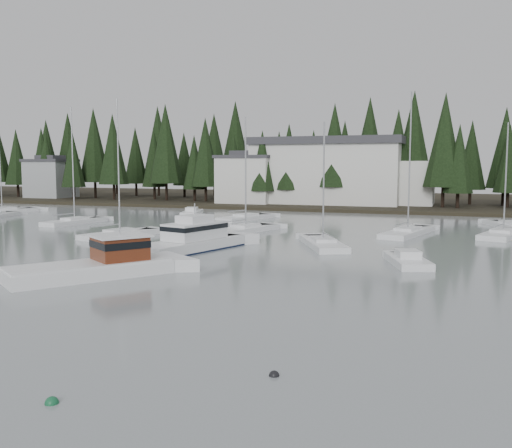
% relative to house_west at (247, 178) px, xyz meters
% --- Properties ---
extents(far_shore_land, '(240.00, 54.00, 1.00)m').
position_rel_house_west_xyz_m(far_shore_land, '(18.00, 18.00, -4.65)').
color(far_shore_land, black).
rests_on(far_shore_land, ground).
extents(conifer_treeline, '(200.00, 22.00, 20.00)m').
position_rel_house_west_xyz_m(conifer_treeline, '(18.00, 7.00, -4.65)').
color(conifer_treeline, black).
rests_on(conifer_treeline, ground).
extents(house_west, '(9.54, 7.42, 8.75)m').
position_rel_house_west_xyz_m(house_west, '(0.00, 0.00, 0.00)').
color(house_west, silver).
rests_on(house_west, ground).
extents(house_far_west, '(8.48, 7.42, 8.25)m').
position_rel_house_west_xyz_m(house_far_west, '(-42.00, 2.00, -0.25)').
color(house_far_west, '#999EA0').
rests_on(house_far_west, ground).
extents(harbor_inn, '(29.50, 11.50, 10.90)m').
position_rel_house_west_xyz_m(harbor_inn, '(15.04, 3.34, 1.12)').
color(harbor_inn, silver).
rests_on(harbor_inn, ground).
extents(lobster_boat_brown, '(8.38, 10.01, 4.90)m').
position_rel_house_west_xyz_m(lobster_boat_brown, '(12.77, -60.58, -4.10)').
color(lobster_boat_brown, white).
rests_on(lobster_boat_brown, ground).
extents(cabin_cruiser_center, '(5.83, 10.79, 4.43)m').
position_rel_house_west_xyz_m(cabin_cruiser_center, '(13.63, -48.88, -3.99)').
color(cabin_cruiser_center, white).
rests_on(cabin_cruiser_center, ground).
extents(sailboat_0, '(5.23, 9.33, 11.48)m').
position_rel_house_west_xyz_m(sailboat_0, '(38.02, -30.61, -4.60)').
color(sailboat_0, white).
rests_on(sailboat_0, ground).
extents(sailboat_2, '(6.10, 9.03, 11.05)m').
position_rel_house_west_xyz_m(sailboat_2, '(23.08, -43.01, -4.60)').
color(sailboat_2, white).
rests_on(sailboat_2, ground).
extents(sailboat_4, '(5.80, 9.94, 14.61)m').
position_rel_house_west_xyz_m(sailboat_4, '(39.48, -22.49, -4.57)').
color(sailboat_4, white).
rests_on(sailboat_4, ground).
extents(sailboat_6, '(5.15, 9.25, 11.99)m').
position_rel_house_west_xyz_m(sailboat_6, '(8.60, -23.27, -4.59)').
color(sailboat_6, white).
rests_on(sailboat_6, ground).
extents(sailboat_8, '(3.73, 8.66, 14.12)m').
position_rel_house_west_xyz_m(sailboat_8, '(-8.71, -34.57, -4.56)').
color(sailboat_8, white).
rests_on(sailboat_8, ground).
extents(sailboat_9, '(5.25, 8.63, 12.36)m').
position_rel_house_west_xyz_m(sailboat_9, '(13.05, -35.11, -4.59)').
color(sailboat_9, white).
rests_on(sailboat_9, ground).
extents(sailboat_10, '(4.99, 8.62, 13.78)m').
position_rel_house_west_xyz_m(sailboat_10, '(3.15, -43.23, -4.57)').
color(sailboat_10, white).
rests_on(sailboat_10, ground).
extents(sailboat_11, '(5.67, 10.34, 11.89)m').
position_rel_house_west_xyz_m(sailboat_11, '(-27.93, -25.72, -4.60)').
color(sailboat_11, white).
rests_on(sailboat_11, ground).
extents(sailboat_12, '(4.83, 10.41, 14.57)m').
position_rel_house_west_xyz_m(sailboat_12, '(29.18, -32.23, -4.57)').
color(sailboat_12, white).
rests_on(sailboat_12, ground).
extents(runabout_1, '(3.89, 5.93, 1.42)m').
position_rel_house_west_xyz_m(runabout_1, '(30.67, -49.69, -4.52)').
color(runabout_1, white).
rests_on(runabout_1, ground).
extents(runabout_3, '(3.74, 6.39, 1.42)m').
position_rel_house_west_xyz_m(runabout_3, '(-1.26, -18.63, -4.52)').
color(runabout_3, white).
rests_on(runabout_3, ground).
extents(mooring_buoy_green, '(0.41, 0.41, 0.41)m').
position_rel_house_west_xyz_m(mooring_buoy_green, '(22.90, -77.14, -4.65)').
color(mooring_buoy_green, '#145933').
rests_on(mooring_buoy_green, ground).
extents(mooring_buoy_dark, '(0.35, 0.35, 0.35)m').
position_rel_house_west_xyz_m(mooring_buoy_dark, '(28.35, -72.86, -4.65)').
color(mooring_buoy_dark, black).
rests_on(mooring_buoy_dark, ground).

